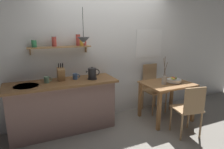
# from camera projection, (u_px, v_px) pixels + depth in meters

# --- Properties ---
(ground_plane) EXTENTS (14.00, 14.00, 0.00)m
(ground_plane) POSITION_uv_depth(u_px,v_px,m) (122.00, 126.00, 3.54)
(ground_plane) COLOR gray
(back_wall) EXTENTS (6.80, 0.11, 2.70)m
(back_wall) POSITION_uv_depth(u_px,v_px,m) (117.00, 50.00, 3.88)
(back_wall) COLOR white
(back_wall) RESTS_ON ground_plane
(kitchen_counter) EXTENTS (1.83, 0.63, 0.91)m
(kitchen_counter) POSITION_uv_depth(u_px,v_px,m) (63.00, 106.00, 3.32)
(kitchen_counter) COLOR gray
(kitchen_counter) RESTS_ON ground_plane
(wall_shelf) EXTENTS (1.06, 0.20, 0.34)m
(wall_shelf) POSITION_uv_depth(u_px,v_px,m) (64.00, 44.00, 3.27)
(wall_shelf) COLOR tan
(dining_table) EXTENTS (0.92, 0.72, 0.75)m
(dining_table) POSITION_uv_depth(u_px,v_px,m) (167.00, 89.00, 3.71)
(dining_table) COLOR #9E6B3D
(dining_table) RESTS_ON ground_plane
(dining_chair_near) EXTENTS (0.48, 0.46, 0.89)m
(dining_chair_near) POSITION_uv_depth(u_px,v_px,m) (189.00, 108.00, 3.11)
(dining_chair_near) COLOR tan
(dining_chair_near) RESTS_ON ground_plane
(dining_chair_far) EXTENTS (0.41, 0.44, 1.02)m
(dining_chair_far) POSITION_uv_depth(u_px,v_px,m) (152.00, 86.00, 4.17)
(dining_chair_far) COLOR tan
(dining_chair_far) RESTS_ON ground_plane
(fruit_bowl) EXTENTS (0.27, 0.27, 0.12)m
(fruit_bowl) POSITION_uv_depth(u_px,v_px,m) (174.00, 80.00, 3.68)
(fruit_bowl) COLOR silver
(fruit_bowl) RESTS_ON dining_table
(twig_vase) EXTENTS (0.09, 0.09, 0.53)m
(twig_vase) POSITION_uv_depth(u_px,v_px,m) (164.00, 80.00, 3.56)
(twig_vase) COLOR #B7B2A8
(twig_vase) RESTS_ON dining_table
(electric_kettle) EXTENTS (0.25, 0.17, 0.22)m
(electric_kettle) POSITION_uv_depth(u_px,v_px,m) (92.00, 74.00, 3.33)
(electric_kettle) COLOR black
(electric_kettle) RESTS_ON kitchen_counter
(knife_block) EXTENTS (0.12, 0.18, 0.31)m
(knife_block) POSITION_uv_depth(u_px,v_px,m) (61.00, 74.00, 3.22)
(knife_block) COLOR tan
(knife_block) RESTS_ON kitchen_counter
(coffee_mug_by_sink) EXTENTS (0.13, 0.08, 0.10)m
(coffee_mug_by_sink) POSITION_uv_depth(u_px,v_px,m) (47.00, 80.00, 3.11)
(coffee_mug_by_sink) COLOR slate
(coffee_mug_by_sink) RESTS_ON kitchen_counter
(coffee_mug_spare) EXTENTS (0.13, 0.08, 0.10)m
(coffee_mug_spare) POSITION_uv_depth(u_px,v_px,m) (75.00, 76.00, 3.33)
(coffee_mug_spare) COLOR #3D5B89
(coffee_mug_spare) RESTS_ON kitchen_counter
(pendant_lamp) EXTENTS (0.20, 0.20, 0.57)m
(pendant_lamp) POSITION_uv_depth(u_px,v_px,m) (84.00, 40.00, 3.14)
(pendant_lamp) COLOR black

